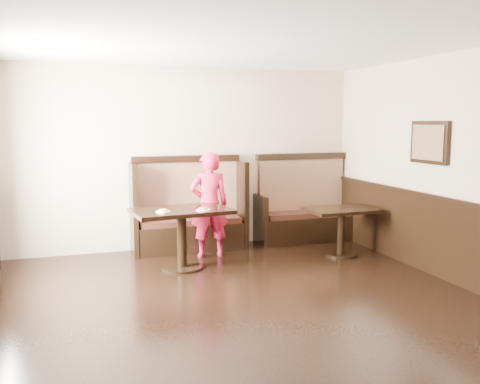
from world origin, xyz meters
name	(u,v)px	position (x,y,z in m)	size (l,w,h in m)	color
ground	(265,331)	(0.00, 0.00, 0.00)	(7.00, 7.00, 0.00)	black
room_shell	(226,258)	(-0.30, 0.28, 0.67)	(7.00, 7.00, 7.00)	tan
booth_main	(189,216)	(0.00, 3.30, 0.53)	(1.75, 0.72, 1.45)	black
booth_neighbor	(304,212)	(1.95, 3.29, 0.48)	(1.65, 0.72, 1.45)	black
table_main	(182,223)	(-0.31, 2.30, 0.62)	(1.36, 0.94, 0.81)	black
table_neighbor	(341,220)	(2.07, 2.25, 0.53)	(1.03, 0.68, 0.70)	black
child	(209,205)	(0.20, 2.79, 0.77)	(0.56, 0.37, 1.54)	red
pizza_plate_left	(163,211)	(-0.58, 2.16, 0.83)	(0.19, 0.19, 0.03)	white
pizza_plate_right	(203,209)	(-0.06, 2.11, 0.83)	(0.19, 0.19, 0.04)	white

